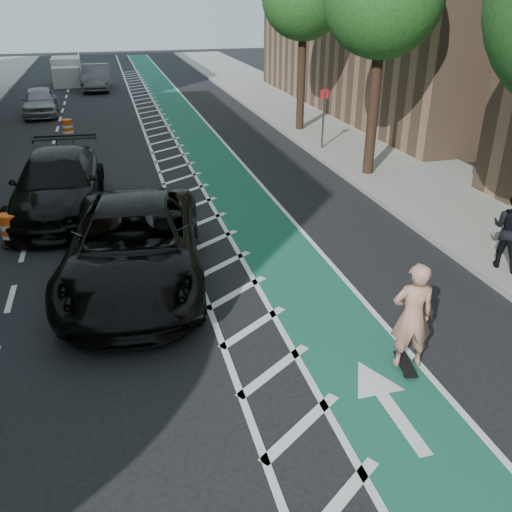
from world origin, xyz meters
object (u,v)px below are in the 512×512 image
object	(u,v)px
skateboarder	(412,316)
suv_far	(58,185)
barrel_a	(12,231)
suv_near	(134,246)

from	to	relation	value
skateboarder	suv_far	bearing A→B (deg)	-44.91
skateboarder	barrel_a	distance (m)	10.18
suv_far	barrel_a	xyz separation A→B (m)	(-1.06, -2.21, -0.44)
skateboarder	suv_near	xyz separation A→B (m)	(-4.23, 4.45, -0.19)
barrel_a	suv_far	bearing A→B (deg)	64.48
skateboarder	suv_far	world-z (taller)	skateboarder
suv_near	suv_far	world-z (taller)	suv_near
suv_near	barrel_a	size ratio (longest dim) A/B	7.23
skateboarder	suv_near	bearing A→B (deg)	-34.24
skateboarder	suv_far	size ratio (longest dim) A/B	0.33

